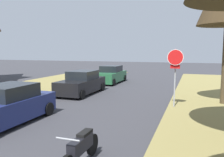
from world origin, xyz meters
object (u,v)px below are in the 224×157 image
at_px(parked_sedan_black, 82,83).
at_px(parked_sedan_green, 111,75).
at_px(stop_sign_far, 175,66).
at_px(parked_motorcycle, 81,148).
at_px(parked_sedan_navy, 6,106).

height_order(parked_sedan_black, parked_sedan_green, same).
distance_m(stop_sign_far, parked_sedan_black, 6.78).
height_order(parked_sedan_black, parked_motorcycle, parked_sedan_black).
bearing_deg(parked_sedan_navy, stop_sign_far, 39.10).
distance_m(parked_sedan_green, parked_motorcycle, 15.66).
height_order(stop_sign_far, parked_sedan_black, stop_sign_far).
height_order(stop_sign_far, parked_sedan_green, stop_sign_far).
distance_m(parked_sedan_navy, parked_sedan_green, 12.83).
height_order(parked_sedan_navy, parked_sedan_black, same).
xyz_separation_m(parked_sedan_green, parked_motorcycle, (4.57, -14.97, -0.24)).
xyz_separation_m(stop_sign_far, parked_motorcycle, (-1.73, -7.16, -1.71)).
bearing_deg(parked_sedan_black, parked_sedan_green, 89.85).
bearing_deg(parked_motorcycle, parked_sedan_green, 106.96).
xyz_separation_m(parked_sedan_navy, parked_motorcycle, (4.44, -2.15, -0.24)).
xyz_separation_m(stop_sign_far, parked_sedan_black, (-6.32, 1.97, -1.46)).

